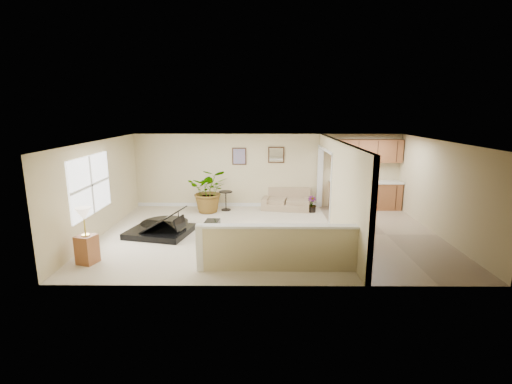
{
  "coord_description": "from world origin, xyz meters",
  "views": [
    {
      "loc": [
        -0.28,
        -9.51,
        3.28
      ],
      "look_at": [
        -0.36,
        0.4,
        1.08
      ],
      "focal_mm": 26.0,
      "sensor_mm": 36.0,
      "label": 1
    }
  ],
  "objects_px": {
    "accent_table": "(226,198)",
    "lamp_stand": "(86,240)",
    "piano": "(159,211)",
    "palm_plant": "(209,191)",
    "small_plant": "(312,205)",
    "piano_bench": "(211,231)",
    "loveseat": "(286,199)"
  },
  "relations": [
    {
      "from": "loveseat",
      "to": "accent_table",
      "type": "bearing_deg",
      "value": -163.25
    },
    {
      "from": "piano",
      "to": "loveseat",
      "type": "height_order",
      "value": "piano"
    },
    {
      "from": "lamp_stand",
      "to": "accent_table",
      "type": "bearing_deg",
      "value": 59.12
    },
    {
      "from": "accent_table",
      "to": "palm_plant",
      "type": "xyz_separation_m",
      "value": [
        -0.51,
        -0.22,
        0.29
      ]
    },
    {
      "from": "loveseat",
      "to": "palm_plant",
      "type": "relative_size",
      "value": 1.2
    },
    {
      "from": "lamp_stand",
      "to": "piano",
      "type": "bearing_deg",
      "value": 63.47
    },
    {
      "from": "accent_table",
      "to": "lamp_stand",
      "type": "height_order",
      "value": "lamp_stand"
    },
    {
      "from": "piano",
      "to": "piano_bench",
      "type": "height_order",
      "value": "piano"
    },
    {
      "from": "palm_plant",
      "to": "piano",
      "type": "bearing_deg",
      "value": -117.2
    },
    {
      "from": "accent_table",
      "to": "palm_plant",
      "type": "distance_m",
      "value": 0.63
    },
    {
      "from": "accent_table",
      "to": "lamp_stand",
      "type": "xyz_separation_m",
      "value": [
        -2.64,
        -4.41,
        0.12
      ]
    },
    {
      "from": "piano",
      "to": "lamp_stand",
      "type": "xyz_separation_m",
      "value": [
        -1.03,
        -2.07,
        -0.09
      ]
    },
    {
      "from": "piano",
      "to": "palm_plant",
      "type": "height_order",
      "value": "piano"
    },
    {
      "from": "piano_bench",
      "to": "lamp_stand",
      "type": "bearing_deg",
      "value": -148.51
    },
    {
      "from": "piano",
      "to": "loveseat",
      "type": "bearing_deg",
      "value": 47.89
    },
    {
      "from": "piano",
      "to": "palm_plant",
      "type": "bearing_deg",
      "value": 75.35
    },
    {
      "from": "loveseat",
      "to": "accent_table",
      "type": "xyz_separation_m",
      "value": [
        -2.02,
        -0.23,
        0.07
      ]
    },
    {
      "from": "palm_plant",
      "to": "accent_table",
      "type": "bearing_deg",
      "value": 23.02
    },
    {
      "from": "small_plant",
      "to": "piano_bench",
      "type": "bearing_deg",
      "value": -137.89
    },
    {
      "from": "loveseat",
      "to": "lamp_stand",
      "type": "distance_m",
      "value": 6.58
    },
    {
      "from": "piano",
      "to": "small_plant",
      "type": "distance_m",
      "value": 4.94
    },
    {
      "from": "accent_table",
      "to": "piano_bench",
      "type": "bearing_deg",
      "value": -92.48
    },
    {
      "from": "piano",
      "to": "accent_table",
      "type": "distance_m",
      "value": 2.85
    },
    {
      "from": "piano",
      "to": "piano_bench",
      "type": "xyz_separation_m",
      "value": [
        1.48,
        -0.53,
        -0.38
      ]
    },
    {
      "from": "loveseat",
      "to": "palm_plant",
      "type": "distance_m",
      "value": 2.6
    },
    {
      "from": "piano",
      "to": "piano_bench",
      "type": "distance_m",
      "value": 1.62
    },
    {
      "from": "accent_table",
      "to": "small_plant",
      "type": "distance_m",
      "value": 2.85
    },
    {
      "from": "accent_table",
      "to": "small_plant",
      "type": "height_order",
      "value": "accent_table"
    },
    {
      "from": "accent_table",
      "to": "small_plant",
      "type": "relative_size",
      "value": 1.23
    },
    {
      "from": "loveseat",
      "to": "lamp_stand",
      "type": "xyz_separation_m",
      "value": [
        -4.66,
        -4.64,
        0.19
      ]
    },
    {
      "from": "small_plant",
      "to": "lamp_stand",
      "type": "xyz_separation_m",
      "value": [
        -5.47,
        -4.21,
        0.31
      ]
    },
    {
      "from": "piano",
      "to": "small_plant",
      "type": "bearing_deg",
      "value": 38.32
    }
  ]
}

